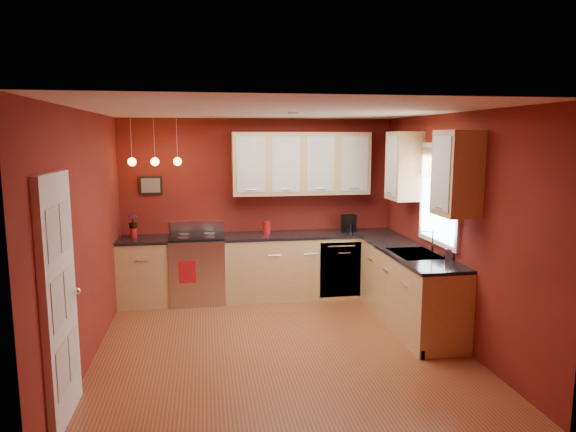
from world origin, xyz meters
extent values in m
plane|color=#99512C|center=(0.00, 0.00, 0.00)|extent=(4.20, 4.20, 0.00)
cube|color=white|center=(0.00, 0.00, 2.60)|extent=(4.00, 4.20, 0.02)
cube|color=maroon|center=(0.00, 2.10, 1.30)|extent=(4.00, 0.02, 2.60)
cube|color=maroon|center=(0.00, -2.10, 1.30)|extent=(4.00, 0.02, 2.60)
cube|color=maroon|center=(-2.00, 0.00, 1.30)|extent=(0.02, 4.20, 2.60)
cube|color=maroon|center=(2.00, 0.00, 1.30)|extent=(0.02, 4.20, 2.60)
cube|color=tan|center=(-1.65, 1.80, 0.45)|extent=(0.70, 0.60, 0.90)
cube|color=tan|center=(0.73, 1.80, 0.45)|extent=(2.54, 0.60, 0.90)
cube|color=tan|center=(1.70, 0.45, 0.45)|extent=(0.60, 2.10, 0.90)
cube|color=black|center=(-1.65, 1.80, 0.92)|extent=(0.70, 0.62, 0.04)
cube|color=black|center=(0.73, 1.80, 0.92)|extent=(2.54, 0.62, 0.04)
cube|color=black|center=(1.70, 0.45, 0.92)|extent=(0.62, 2.10, 0.04)
cube|color=#BABBBF|center=(-0.92, 1.80, 0.46)|extent=(0.76, 0.64, 0.92)
cube|color=black|center=(-0.92, 1.50, 0.48)|extent=(0.55, 0.02, 0.32)
cylinder|color=#BABBBF|center=(-0.92, 1.49, 0.72)|extent=(0.60, 0.02, 0.02)
cube|color=black|center=(-0.92, 1.80, 0.94)|extent=(0.76, 0.60, 0.03)
cylinder|color=gray|center=(-1.10, 1.66, 0.95)|extent=(0.16, 0.16, 0.01)
cylinder|color=gray|center=(-0.74, 1.66, 0.95)|extent=(0.16, 0.16, 0.01)
cylinder|color=gray|center=(-1.10, 1.94, 0.95)|extent=(0.16, 0.16, 0.01)
cylinder|color=gray|center=(-0.74, 1.94, 0.95)|extent=(0.16, 0.16, 0.01)
cube|color=#BABBBF|center=(-0.92, 2.10, 1.03)|extent=(0.76, 0.04, 0.16)
cube|color=#BABBBF|center=(1.10, 1.51, 0.45)|extent=(0.60, 0.02, 0.80)
cube|color=gray|center=(1.70, 0.30, 0.92)|extent=(0.50, 0.70, 0.05)
cube|color=black|center=(1.70, 0.47, 0.91)|extent=(0.42, 0.30, 0.02)
cube|color=black|center=(1.70, 0.13, 0.91)|extent=(0.42, 0.30, 0.02)
cylinder|color=white|center=(1.92, 0.30, 1.08)|extent=(0.02, 0.02, 0.28)
cylinder|color=white|center=(1.85, 0.30, 1.21)|extent=(0.16, 0.02, 0.02)
cube|color=white|center=(1.98, 0.30, 1.65)|extent=(0.04, 1.02, 1.22)
cube|color=white|center=(1.97, 0.30, 1.65)|extent=(0.01, 0.90, 1.10)
cube|color=#A27951|center=(1.95, 0.30, 2.02)|extent=(0.02, 0.96, 0.36)
cube|color=white|center=(-1.97, -1.20, 1.02)|extent=(0.06, 0.82, 2.05)
cube|color=silver|center=(-1.94, -1.38, 1.60)|extent=(0.00, 0.28, 0.40)
cube|color=silver|center=(-1.94, -1.02, 1.60)|extent=(0.00, 0.28, 0.40)
cube|color=silver|center=(-1.94, -1.38, 1.05)|extent=(0.00, 0.28, 0.40)
cube|color=silver|center=(-1.94, -1.02, 1.05)|extent=(0.00, 0.28, 0.40)
cube|color=silver|center=(-1.94, -1.38, 0.50)|extent=(0.00, 0.28, 0.40)
cube|color=silver|center=(-1.94, -1.02, 0.50)|extent=(0.00, 0.28, 0.40)
sphere|color=white|center=(-1.91, -0.87, 1.00)|extent=(0.06, 0.06, 0.06)
cube|color=tan|center=(0.60, 1.93, 1.95)|extent=(2.00, 0.35, 0.90)
cube|color=tan|center=(1.82, 0.32, 1.95)|extent=(0.35, 1.95, 0.90)
cube|color=black|center=(-1.55, 2.08, 1.65)|extent=(0.32, 0.03, 0.26)
cylinder|color=gray|center=(-1.75, 1.75, 2.30)|extent=(0.01, 0.01, 0.60)
sphere|color=#FFA53F|center=(-1.75, 1.75, 2.00)|extent=(0.11, 0.11, 0.11)
cylinder|color=gray|center=(-1.45, 1.75, 2.30)|extent=(0.01, 0.01, 0.60)
sphere|color=#FFA53F|center=(-1.45, 1.75, 2.00)|extent=(0.11, 0.11, 0.11)
cylinder|color=gray|center=(-1.15, 1.75, 2.30)|extent=(0.01, 0.01, 0.60)
sphere|color=#FFA53F|center=(-1.15, 1.75, 2.00)|extent=(0.11, 0.11, 0.11)
cylinder|color=#A81216|center=(0.08, 1.85, 1.02)|extent=(0.11, 0.11, 0.17)
cylinder|color=#A81216|center=(0.08, 1.85, 1.12)|extent=(0.12, 0.12, 0.02)
cylinder|color=#A81216|center=(-1.79, 1.84, 1.01)|extent=(0.09, 0.09, 0.14)
imported|color=#A81216|center=(-1.79, 1.84, 1.17)|extent=(0.16, 0.16, 0.22)
cube|color=black|center=(1.31, 1.83, 1.07)|extent=(0.22, 0.20, 0.26)
cylinder|color=black|center=(1.31, 1.78, 1.00)|extent=(0.13, 0.13, 0.12)
imported|color=white|center=(1.95, -0.05, 1.04)|extent=(0.11, 0.11, 0.19)
cube|color=#A81216|center=(-1.05, 1.47, 0.52)|extent=(0.23, 0.02, 0.31)
camera|label=1|loc=(-0.79, -5.42, 2.32)|focal=32.00mm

